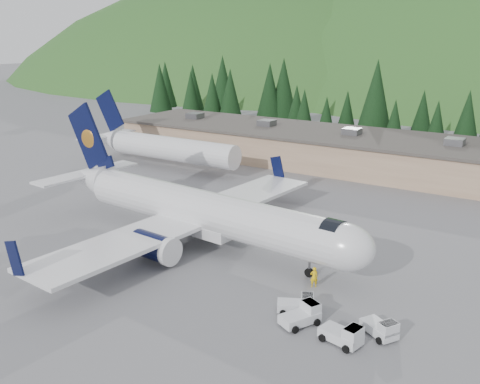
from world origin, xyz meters
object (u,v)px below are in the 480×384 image
baggage_tug_d (299,304)px  baggage_tug_c (303,315)px  baggage_tug_b (381,329)px  terminal_building (321,147)px  second_airliner (159,146)px  airliner (198,211)px  baggage_tug_a (344,335)px  ramp_worker (314,277)px

baggage_tug_d → baggage_tug_c: bearing=-79.9°
baggage_tug_b → terminal_building: 51.36m
baggage_tug_b → baggage_tug_c: bearing=-135.1°
terminal_building → baggage_tug_d: 48.60m
second_airliner → terminal_building: 25.55m
airliner → terminal_building: 38.11m
baggage_tug_a → terminal_building: 52.48m
baggage_tug_b → terminal_building: bearing=150.1°
baggage_tug_b → baggage_tug_d: size_ratio=0.99×
second_airliner → airliner: bearing=-42.6°
baggage_tug_a → baggage_tug_c: size_ratio=0.96×
baggage_tug_c → terminal_building: (-19.40, 46.26, 1.94)m
baggage_tug_b → baggage_tug_c: (-5.34, -1.29, 0.05)m
baggage_tug_b → ramp_worker: (-7.13, 4.44, 0.25)m
second_airliner → baggage_tug_d: 48.10m
baggage_tug_b → ramp_worker: size_ratio=1.68×
airliner → baggage_tug_c: airliner is taller
terminal_building → baggage_tug_d: bearing=-67.7°
airliner → ramp_worker: airliner is taller
airliner → second_airliner: bearing=142.5°
baggage_tug_a → terminal_building: (-22.91, 47.18, 1.94)m
baggage_tug_c → ramp_worker: 6.01m
ramp_worker → baggage_tug_d: bearing=64.6°
terminal_building → ramp_worker: terminal_building is taller
airliner → baggage_tug_c: 17.82m
baggage_tug_b → airliner: bearing=-167.4°
baggage_tug_a → baggage_tug_d: 5.02m
second_airliner → ramp_worker: bearing=-33.2°
baggage_tug_a → second_airliner: bearing=156.3°
baggage_tug_b → baggage_tug_c: size_ratio=0.92×
baggage_tug_d → ramp_worker: bearing=73.6°
airliner → ramp_worker: (13.72, -2.62, -2.50)m
baggage_tug_c → baggage_tug_a: bearing=-77.9°
ramp_worker → baggage_tug_c: bearing=71.6°
terminal_building → baggage_tug_b: bearing=-61.2°
baggage_tug_c → airliner: bearing=88.5°
baggage_tug_a → baggage_tug_c: (-3.51, 0.92, 0.01)m
ramp_worker → terminal_building: bearing=-102.2°
terminal_building → ramp_worker: (17.61, -40.52, -1.74)m
baggage_tug_c → terminal_building: 50.20m
second_airliner → baggage_tug_c: size_ratio=8.54×
baggage_tug_a → baggage_tug_d: size_ratio=1.03×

